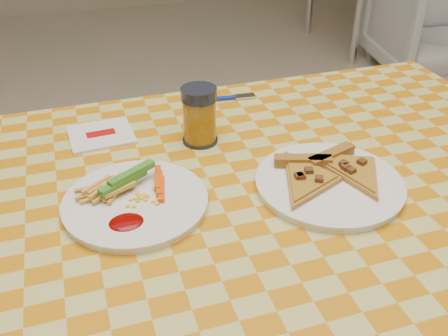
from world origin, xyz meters
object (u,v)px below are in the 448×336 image
at_px(drink_glass, 200,116).
at_px(bg_chair, 442,17).
at_px(table, 247,228).
at_px(plate_left, 136,203).
at_px(plate_right, 329,184).

bearing_deg(drink_glass, bg_chair, 39.96).
bearing_deg(bg_chair, drink_glass, -129.93).
relative_size(table, plate_left, 5.52).
relative_size(plate_right, drink_glass, 2.18).
distance_m(table, plate_right, 0.16).
relative_size(plate_left, plate_right, 0.93).
xyz_separation_m(plate_left, plate_right, (0.33, -0.05, 0.00)).
distance_m(table, plate_left, 0.20).
bearing_deg(bg_chair, plate_right, -123.82).
xyz_separation_m(plate_right, bg_chair, (1.81, 1.88, -0.40)).
xyz_separation_m(plate_left, drink_glass, (0.16, 0.17, 0.05)).
bearing_deg(bg_chair, table, -126.29).
height_order(drink_glass, bg_chair, drink_glass).
relative_size(drink_glass, bg_chair, 0.16).
bearing_deg(table, bg_chair, 43.60).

